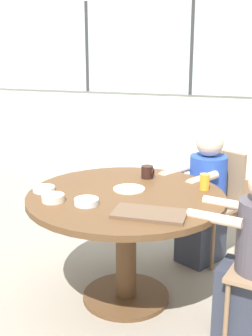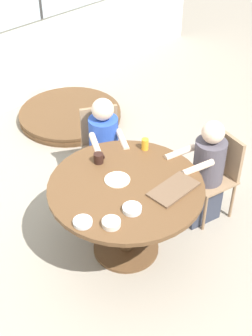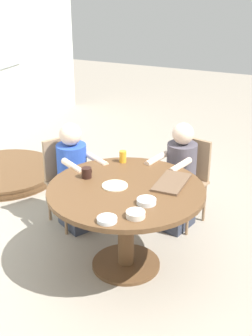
% 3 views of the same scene
% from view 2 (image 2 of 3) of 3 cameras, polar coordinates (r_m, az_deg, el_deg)
% --- Properties ---
extents(ground_plane, '(16.00, 16.00, 0.00)m').
position_cam_2_polar(ground_plane, '(4.39, 0.00, -9.77)').
color(ground_plane, gray).
extents(dining_table, '(1.31, 1.31, 0.77)m').
position_cam_2_polar(dining_table, '(3.96, 0.00, -3.91)').
color(dining_table, brown).
rests_on(dining_table, ground_plane).
extents(chair_for_woman_green_shirt, '(0.48, 0.48, 0.87)m').
position_cam_2_polar(chair_for_woman_green_shirt, '(4.51, 11.20, -0.10)').
color(chair_for_woman_green_shirt, '#937556').
rests_on(chair_for_woman_green_shirt, ground_plane).
extents(chair_for_man_blue_shirt, '(0.55, 0.55, 0.87)m').
position_cam_2_polar(chair_for_man_blue_shirt, '(4.80, -3.02, 3.30)').
color(chair_for_man_blue_shirt, '#937556').
rests_on(chair_for_man_blue_shirt, ground_plane).
extents(person_woman_green_shirt, '(0.58, 0.40, 1.08)m').
position_cam_2_polar(person_woman_green_shirt, '(4.43, 9.55, -1.03)').
color(person_woman_green_shirt, '#333847').
rests_on(person_woman_green_shirt, ground_plane).
extents(person_man_blue_shirt, '(0.52, 0.60, 1.08)m').
position_cam_2_polar(person_man_blue_shirt, '(4.68, -2.60, 1.93)').
color(person_man_blue_shirt, '#333847').
rests_on(person_man_blue_shirt, ground_plane).
extents(food_tray_dark, '(0.42, 0.23, 0.02)m').
position_cam_2_polar(food_tray_dark, '(3.82, 5.81, -2.58)').
color(food_tray_dark, brown).
rests_on(food_tray_dark, dining_table).
extents(coffee_mug, '(0.09, 0.09, 0.09)m').
position_cam_2_polar(coffee_mug, '(4.08, -3.34, 1.23)').
color(coffee_mug, black).
rests_on(coffee_mug, dining_table).
extents(juice_glass, '(0.06, 0.06, 0.11)m').
position_cam_2_polar(juice_glass, '(4.23, 2.33, 2.92)').
color(juice_glass, gold).
rests_on(juice_glass, dining_table).
extents(bowl_white_shallow, '(0.15, 0.15, 0.04)m').
position_cam_2_polar(bowl_white_shallow, '(3.61, 0.74, -5.00)').
color(bowl_white_shallow, silver).
rests_on(bowl_white_shallow, dining_table).
extents(bowl_cereal, '(0.15, 0.15, 0.03)m').
position_cam_2_polar(bowl_cereal, '(3.53, -5.30, -6.58)').
color(bowl_cereal, silver).
rests_on(bowl_cereal, dining_table).
extents(bowl_fruit, '(0.14, 0.14, 0.05)m').
position_cam_2_polar(bowl_fruit, '(3.50, -1.80, -6.72)').
color(bowl_fruit, silver).
rests_on(bowl_fruit, dining_table).
extents(plate_tortillas, '(0.22, 0.22, 0.01)m').
position_cam_2_polar(plate_tortillas, '(3.90, -1.07, -1.43)').
color(plate_tortillas, beige).
rests_on(plate_tortillas, dining_table).
extents(folded_table_stack, '(1.31, 1.31, 0.12)m').
position_cam_2_polar(folded_table_stack, '(6.14, -6.82, 6.42)').
color(folded_table_stack, brown).
rests_on(folded_table_stack, ground_plane).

